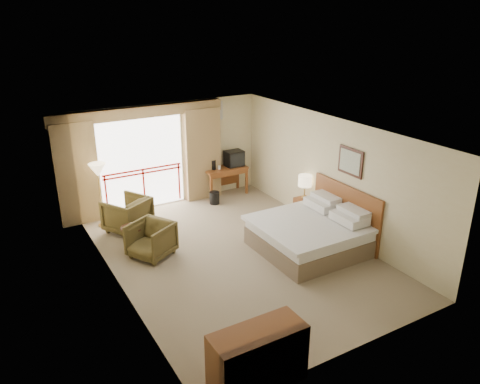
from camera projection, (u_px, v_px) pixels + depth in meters
floor at (237, 255)px, 9.98m from camera, size 7.00×7.00×0.00m
ceiling at (236, 131)px, 9.00m from camera, size 7.00×7.00×0.00m
wall_back at (170, 154)px, 12.31m from camera, size 5.00×0.00×5.00m
wall_front at (358, 274)px, 6.67m from camera, size 5.00×0.00×5.00m
wall_left at (115, 222)px, 8.32m from camera, size 0.00×7.00×7.00m
wall_right at (331, 176)px, 10.67m from camera, size 0.00×7.00×7.00m
balcony_door at (142, 164)px, 11.98m from camera, size 2.40×0.00×2.40m
balcony_railing at (143, 178)px, 12.10m from camera, size 2.09×0.03×1.02m
curtain_left at (77, 174)px, 11.08m from camera, size 1.00×0.26×2.50m
curtain_right at (202, 154)px, 12.63m from camera, size 1.00×0.26×2.50m
valance at (139, 112)px, 11.41m from camera, size 4.40×0.22×0.28m
hvac_vent at (214, 111)px, 12.54m from camera, size 0.50×0.04×0.50m
bed at (311, 234)px, 10.06m from camera, size 2.13×2.06×0.97m
headboard at (345, 213)px, 10.42m from camera, size 0.06×2.10×1.30m
framed_art at (350, 162)px, 9.99m from camera, size 0.04×0.72×0.60m
nightstand at (305, 210)px, 11.51m from camera, size 0.42×0.49×0.57m
table_lamp at (305, 181)px, 11.28m from camera, size 0.33×0.33×0.58m
phone at (308, 200)px, 11.25m from camera, size 0.22×0.19×0.08m
desk at (224, 173)px, 13.10m from camera, size 1.22×0.59×0.80m
tv at (234, 159)px, 13.05m from camera, size 0.49×0.39×0.44m
coffee_maker at (213, 165)px, 12.78m from camera, size 0.16×0.16×0.27m
cup at (219, 168)px, 12.84m from camera, size 0.08×0.08×0.10m
wastebasket at (214, 198)px, 12.56m from camera, size 0.35×0.35×0.34m
armchair_far at (129, 230)px, 11.08m from camera, size 1.22×1.23×0.83m
armchair_near at (152, 256)px, 9.93m from camera, size 1.12×1.11×0.76m
side_table at (132, 234)px, 10.11m from camera, size 0.47×0.47×0.51m
book at (132, 227)px, 10.05m from camera, size 0.28×0.29×0.02m
floor_lamp at (98, 173)px, 10.86m from camera, size 0.40×0.40×1.57m
dresser at (258, 358)px, 6.37m from camera, size 1.33×0.57×0.89m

